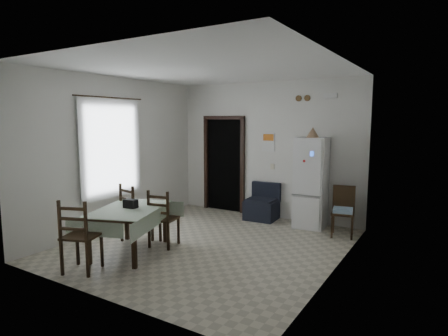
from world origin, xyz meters
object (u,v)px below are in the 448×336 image
Objects in this scene: fridge at (311,183)px; dining_chair_near_head at (81,235)px; dining_chair_far_left at (137,213)px; dining_chair_far_right at (164,218)px; navy_seat at (262,202)px; dining_table at (130,230)px; corner_chair at (343,212)px.

fridge is 4.27m from dining_chair_near_head.
dining_chair_near_head is (0.28, -1.34, 0.01)m from dining_chair_far_left.
fridge is 1.83× the size of dining_chair_far_right.
dining_chair_near_head is at bearing 113.05° from dining_chair_far_left.
dining_chair_far_left is 1.37m from dining_chair_near_head.
fridge reaches higher than navy_seat.
dining_table is 1.33× the size of dining_chair_near_head.
corner_chair reaches higher than dining_table.
dining_chair_far_left reaches higher than dining_table.
navy_seat is at bearing 176.13° from fridge.
corner_chair is 0.66× the size of dining_table.
navy_seat is at bearing 159.47° from corner_chair.
dining_chair_far_right is at bearing -162.70° from dining_chair_far_left.
dining_chair_far_left is 0.56m from dining_chair_far_right.
navy_seat is 0.85× the size of corner_chair.
fridge reaches higher than corner_chair.
dining_chair_far_left is at bearing -99.46° from dining_chair_near_head.
dining_chair_far_left is (-1.22, -2.42, 0.12)m from navy_seat.
corner_chair is 4.39m from dining_chair_near_head.
navy_seat reaches higher than dining_table.
fridge reaches higher than dining_chair_near_head.
dining_chair_far_left is at bearing -137.17° from fridge.
fridge is 0.86m from corner_chair.
corner_chair is 0.89× the size of dining_chair_far_left.
dining_chair_far_right is (0.56, 0.06, -0.03)m from dining_chair_far_left.
dining_chair_far_left is (-0.31, 0.46, 0.15)m from dining_table.
fridge is 1.95× the size of corner_chair.
fridge is at bearing -139.14° from dining_chair_near_head.
dining_chair_near_head is (-0.03, -0.88, 0.16)m from dining_table.
dining_table is at bearing -113.09° from dining_chair_near_head.
dining_chair_far_left reaches higher than corner_chair.
navy_seat is 2.71m from dining_chair_far_left.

